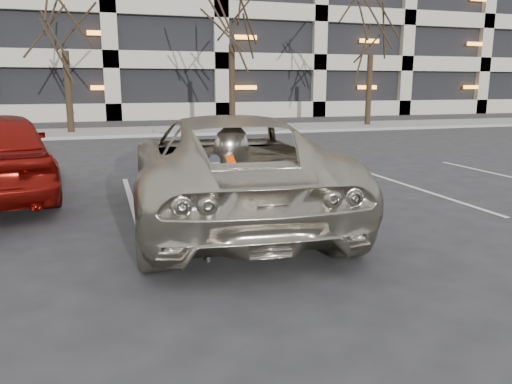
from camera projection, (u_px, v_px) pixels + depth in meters
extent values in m
plane|color=#28282B|center=(247.00, 236.00, 6.92)|extent=(140.00, 140.00, 0.00)
cube|color=gray|center=(144.00, 131.00, 21.84)|extent=(80.00, 4.00, 0.12)
cube|color=silver|center=(133.00, 206.00, 8.66)|extent=(0.10, 5.20, 0.00)
cube|color=silver|center=(284.00, 195.00, 9.48)|extent=(0.10, 5.20, 0.00)
cube|color=silver|center=(411.00, 186.00, 10.29)|extent=(0.10, 5.20, 0.00)
cylinder|color=black|center=(68.00, 94.00, 20.61)|extent=(0.28, 0.28, 3.42)
cylinder|color=black|center=(232.00, 88.00, 22.62)|extent=(0.28, 0.28, 3.81)
cylinder|color=black|center=(369.00, 91.00, 24.70)|extent=(0.28, 0.28, 3.50)
cylinder|color=black|center=(208.00, 225.00, 5.84)|extent=(0.06, 0.06, 0.90)
cube|color=black|center=(207.00, 186.00, 5.74)|extent=(0.31, 0.14, 0.06)
cube|color=silver|center=(208.00, 188.00, 5.69)|extent=(0.22, 0.04, 0.05)
cube|color=gray|center=(201.00, 167.00, 5.60)|extent=(0.11, 0.02, 0.09)
cube|color=gray|center=(215.00, 166.00, 5.67)|extent=(0.11, 0.02, 0.09)
imported|color=#A8A08F|center=(226.00, 167.00, 7.69)|extent=(3.19, 6.07, 1.63)
cube|color=#E73D04|center=(218.00, 119.00, 6.46)|extent=(0.10, 0.20, 0.01)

